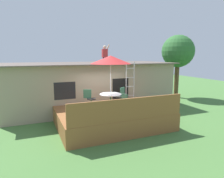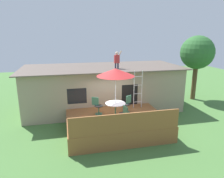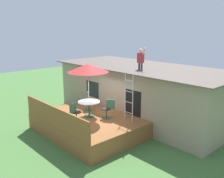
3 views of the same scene
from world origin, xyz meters
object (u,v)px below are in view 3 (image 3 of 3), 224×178
patio_chair_left (88,101)px  patio_chair_near (75,113)px  step_ladder (129,97)px  person_figure (141,57)px  patio_table (89,105)px  patio_umbrella (88,68)px  patio_chair_right (108,109)px

patio_chair_left → patio_chair_near: bearing=-20.5°
step_ladder → person_figure: bearing=115.9°
step_ladder → patio_chair_left: 2.56m
patio_table → step_ladder: step_ladder is taller
patio_table → patio_chair_near: (0.20, -0.92, -0.13)m
patio_table → patio_umbrella: bearing=0.0°
step_ladder → patio_chair_left: size_ratio=2.39×
person_figure → patio_chair_right: size_ratio=1.21×
patio_umbrella → step_ladder: bearing=33.7°
patio_chair_right → step_ladder: bearing=-178.5°
patio_umbrella → step_ladder: (1.59, 1.06, -1.25)m
patio_chair_left → patio_table: bearing=0.0°
patio_table → patio_chair_near: bearing=-78.0°
step_ladder → patio_chair_near: size_ratio=2.39×
patio_chair_left → patio_chair_right: size_ratio=1.00×
patio_umbrella → patio_chair_right: patio_umbrella is taller
person_figure → patio_chair_left: size_ratio=1.21×
patio_chair_left → patio_chair_near: (1.04, -1.51, 0.00)m
patio_umbrella → person_figure: (0.77, 2.75, 0.34)m
patio_chair_right → patio_chair_near: 1.55m
patio_chair_left → patio_chair_right: same height
patio_umbrella → patio_chair_right: (0.78, 0.51, -1.89)m
patio_table → person_figure: size_ratio=0.94×
step_ladder → patio_chair_near: bearing=-125.1°
person_figure → patio_table: bearing=-105.6°
step_ladder → person_figure: person_figure is taller
patio_chair_near → person_figure: bearing=-20.9°
patio_chair_right → patio_chair_near: size_ratio=1.00×
patio_umbrella → patio_chair_left: 2.15m
patio_table → patio_chair_left: 1.04m
patio_umbrella → patio_chair_left: patio_umbrella is taller
patio_chair_left → patio_umbrella: bearing=0.0°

